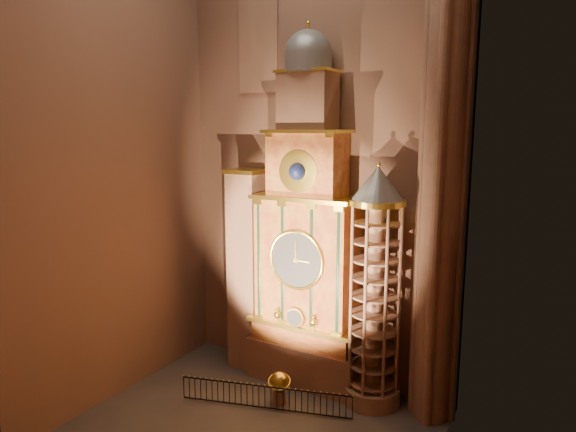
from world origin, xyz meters
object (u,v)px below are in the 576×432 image
Objects in this scene: stair_turret at (375,290)px; iron_railing at (265,397)px; portrait_tower at (247,269)px; celestial_globe at (279,385)px; astronomical_clock at (307,248)px.

stair_turret is 1.47× the size of iron_railing.
iron_railing is (3.09, -3.24, -4.57)m from portrait_tower.
portrait_tower is at bearing 133.62° from iron_railing.
celestial_globe is at bearing -147.75° from stair_turret.
celestial_globe is at bearing 68.89° from iron_railing.
portrait_tower is (-3.40, 0.02, -1.53)m from astronomical_clock.
celestial_globe is (-0.02, -2.49, -5.79)m from astronomical_clock.
portrait_tower is 6.85× the size of celestial_globe.
stair_turret is 7.26× the size of celestial_globe.
astronomical_clock is 11.22× the size of celestial_globe.
astronomical_clock reaches higher than portrait_tower.
stair_turret reaches higher than portrait_tower.
astronomical_clock is at bearing 175.70° from stair_turret.
stair_turret reaches higher than celestial_globe.
astronomical_clock reaches higher than celestial_globe.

